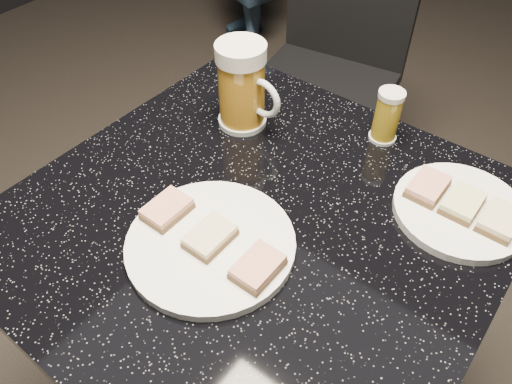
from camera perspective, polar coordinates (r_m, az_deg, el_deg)
plate_large at (r=0.72m, az=-5.20°, el=-5.93°), size 0.24×0.24×0.01m
plate_small at (r=0.82m, az=22.24°, el=-1.93°), size 0.20×0.20×0.01m
table at (r=0.96m, az=0.00°, el=-12.29°), size 0.70×0.70×0.75m
beer_mug at (r=0.89m, az=-1.53°, el=12.00°), size 0.13×0.09×0.16m
beer_tumbler at (r=0.90m, az=14.74°, el=8.39°), size 0.05×0.05×0.10m
chair at (r=1.60m, az=8.47°, el=14.19°), size 0.46×0.46×0.87m
canapes_on_plate_large at (r=0.71m, az=-5.29°, el=-5.11°), size 0.22×0.07×0.02m
canapes_on_plate_small at (r=0.81m, az=22.55°, el=-1.15°), size 0.16×0.07×0.02m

